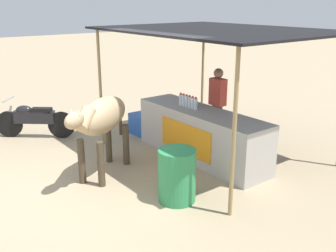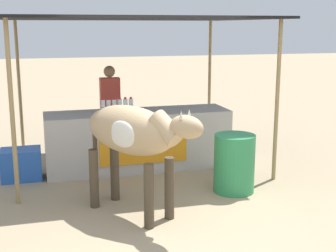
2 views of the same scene
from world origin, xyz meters
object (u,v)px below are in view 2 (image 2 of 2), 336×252
(vendor_behind_counter, at_px, (110,111))
(water_barrel, at_px, (234,163))
(cow, at_px, (133,134))
(cooler_box, at_px, (21,164))
(stall_counter, at_px, (138,140))

(vendor_behind_counter, relative_size, water_barrel, 1.98)
(water_barrel, bearing_deg, cow, -164.32)
(water_barrel, bearing_deg, cooler_box, 155.02)
(stall_counter, distance_m, cow, 2.03)
(stall_counter, xyz_separation_m, cow, (-0.46, -1.90, 0.55))
(cooler_box, distance_m, water_barrel, 3.25)
(stall_counter, height_order, vendor_behind_counter, vendor_behind_counter)
(cooler_box, distance_m, cow, 2.42)
(water_barrel, bearing_deg, vendor_behind_counter, 122.58)
(vendor_behind_counter, bearing_deg, stall_counter, -65.59)
(stall_counter, relative_size, cooler_box, 5.00)
(vendor_behind_counter, distance_m, cow, 2.66)
(cooler_box, relative_size, cow, 0.35)
(vendor_behind_counter, relative_size, cooler_box, 2.75)
(vendor_behind_counter, height_order, cow, vendor_behind_counter)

